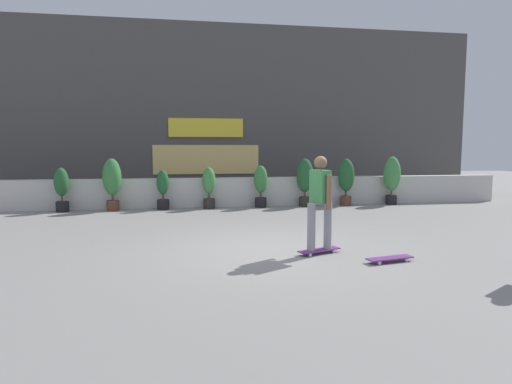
% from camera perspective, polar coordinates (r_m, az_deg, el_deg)
% --- Properties ---
extents(ground_plane, '(48.00, 48.00, 0.00)m').
position_cam_1_polar(ground_plane, '(7.78, 1.80, -7.72)').
color(ground_plane, gray).
extents(planter_wall, '(18.00, 0.40, 0.90)m').
position_cam_1_polar(planter_wall, '(13.57, -3.06, 0.02)').
color(planter_wall, beige).
rests_on(planter_wall, ground).
extents(building_backdrop, '(20.00, 2.08, 6.50)m').
position_cam_1_polar(building_backdrop, '(17.54, -4.55, 10.48)').
color(building_backdrop, '#4C4947').
rests_on(building_backdrop, ground).
extents(potted_plant_0, '(0.40, 0.40, 1.27)m').
position_cam_1_polar(potted_plant_0, '(13.50, -24.49, 0.53)').
color(potted_plant_0, black).
rests_on(potted_plant_0, ground).
extents(potted_plant_1, '(0.53, 0.53, 1.53)m').
position_cam_1_polar(potted_plant_1, '(13.18, -18.64, 1.49)').
color(potted_plant_1, brown).
rests_on(potted_plant_1, ground).
extents(potted_plant_2, '(0.36, 0.36, 1.18)m').
position_cam_1_polar(potted_plant_2, '(13.05, -12.31, 0.40)').
color(potted_plant_2, black).
rests_on(potted_plant_2, ground).
extents(potted_plant_3, '(0.39, 0.39, 1.26)m').
position_cam_1_polar(potted_plant_3, '(13.04, -6.29, 0.80)').
color(potted_plant_3, '#2D2823').
rests_on(potted_plant_3, ground).
extents(potted_plant_4, '(0.41, 0.41, 1.30)m').
position_cam_1_polar(potted_plant_4, '(13.22, 0.63, 1.05)').
color(potted_plant_4, black).
rests_on(potted_plant_4, ground).
extents(potted_plant_5, '(0.52, 0.52, 1.51)m').
position_cam_1_polar(potted_plant_5, '(13.52, 6.53, 1.78)').
color(potted_plant_5, '#2D2823').
rests_on(potted_plant_5, ground).
extents(potted_plant_6, '(0.51, 0.51, 1.49)m').
position_cam_1_polar(potted_plant_6, '(13.95, 11.92, 1.78)').
color(potted_plant_6, brown).
rests_on(potted_plant_6, ground).
extents(potted_plant_7, '(0.54, 0.54, 1.56)m').
position_cam_1_polar(potted_plant_7, '(14.58, 17.66, 1.98)').
color(potted_plant_7, black).
rests_on(potted_plant_7, ground).
extents(skater_far_right, '(0.82, 0.53, 1.70)m').
position_cam_1_polar(skater_far_right, '(7.42, 8.53, -1.06)').
color(skater_far_right, '#72338C').
rests_on(skater_far_right, ground).
extents(skateboard_near_camera, '(0.82, 0.35, 0.08)m').
position_cam_1_polar(skateboard_near_camera, '(7.29, 17.41, -8.43)').
color(skateboard_near_camera, '#72338C').
rests_on(skateboard_near_camera, ground).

